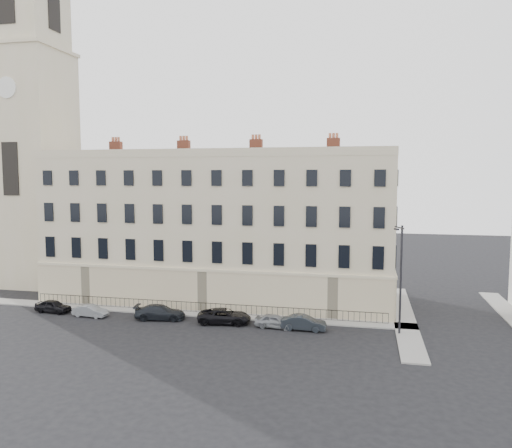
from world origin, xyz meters
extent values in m
plane|color=black|center=(0.00, 0.00, 0.00)|extent=(160.00, 160.00, 0.00)
cube|color=beige|center=(-6.00, 12.00, 7.50)|extent=(36.00, 12.00, 15.00)
cube|color=beige|center=(-6.00, 5.92, 2.00)|extent=(36.10, 0.18, 4.00)
cube|color=beige|center=(12.08, 12.00, 2.00)|extent=(0.18, 12.10, 4.00)
cube|color=beige|center=(-6.00, 6.15, 15.40)|extent=(36.00, 0.35, 0.80)
cube|color=beige|center=(11.85, 12.00, 15.40)|extent=(0.35, 12.00, 0.80)
cube|color=brown|center=(-18.00, 12.00, 16.00)|extent=(1.30, 0.70, 2.00)
cube|color=brown|center=(-10.00, 12.00, 16.00)|extent=(1.30, 0.70, 2.00)
cube|color=brown|center=(-2.00, 12.00, 16.00)|extent=(1.30, 0.70, 2.00)
cube|color=brown|center=(6.00, 12.00, 16.00)|extent=(1.30, 0.70, 2.00)
cube|color=beige|center=(-30.00, 14.00, 14.00)|extent=(8.00, 8.00, 28.00)
cube|color=beige|center=(-30.00, 14.00, 33.00)|extent=(7.04, 7.04, 10.00)
cylinder|color=white|center=(-30.00, 9.94, 23.00)|extent=(2.40, 0.14, 2.40)
cube|color=gray|center=(-10.00, 5.00, 0.06)|extent=(48.00, 2.00, 0.12)
cube|color=gray|center=(13.00, 8.00, 0.06)|extent=(2.00, 24.00, 0.12)
cube|color=black|center=(-6.00, 5.40, 1.02)|extent=(35.00, 0.04, 0.04)
cube|color=black|center=(-6.00, 5.40, 0.12)|extent=(35.00, 0.04, 0.04)
imported|color=black|center=(-20.09, 2.60, 0.61)|extent=(3.69, 1.75, 1.22)
imported|color=gray|center=(-15.76, 2.04, 0.55)|extent=(3.42, 1.40, 1.10)
imported|color=black|center=(-9.00, 2.61, 0.67)|extent=(4.88, 2.61, 1.34)
imported|color=black|center=(-2.86, 2.67, 0.66)|extent=(5.00, 2.77, 1.32)
imported|color=gray|center=(1.79, 2.38, 0.59)|extent=(3.57, 1.61, 1.19)
imported|color=#21262C|center=(4.33, 2.26, 0.63)|extent=(3.87, 1.41, 1.27)
cylinder|color=#27272B|center=(12.27, 2.76, 4.58)|extent=(0.18, 0.18, 9.16)
cylinder|color=#27272B|center=(12.00, 2.01, 9.04)|extent=(0.68, 1.66, 0.11)
cube|color=#27272B|center=(11.74, 1.25, 8.99)|extent=(0.39, 0.61, 0.14)
camera|label=1|loc=(9.32, -39.37, 13.14)|focal=35.00mm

